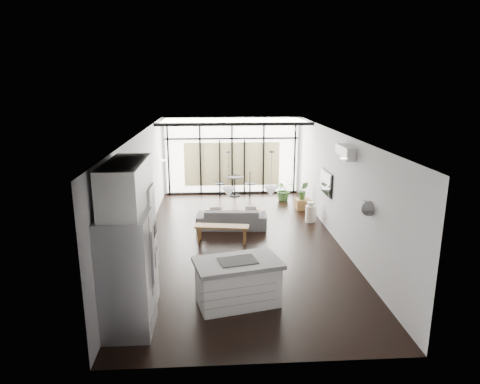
{
  "coord_description": "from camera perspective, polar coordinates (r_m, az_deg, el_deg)",
  "views": [
    {
      "loc": [
        -0.68,
        -10.44,
        4.05
      ],
      "look_at": [
        0.0,
        0.3,
        1.25
      ],
      "focal_mm": 32.0,
      "sensor_mm": 36.0,
      "label": 1
    }
  ],
  "objects": [
    {
      "name": "plant_tall",
      "position": [
        14.97,
        5.86,
        -0.0
      ],
      "size": [
        0.91,
        0.96,
        0.6
      ],
      "primitive_type": "imported",
      "rotation": [
        0.0,
        0.0,
        0.34
      ],
      "color": "#36612C",
      "rests_on": "floor"
    },
    {
      "name": "pouf",
      "position": [
        12.57,
        2.07,
        -3.24
      ],
      "size": [
        0.64,
        0.64,
        0.41
      ],
      "primitive_type": "cylinder",
      "rotation": [
        0.0,
        0.0,
        0.3
      ],
      "color": "beige",
      "rests_on": "floor"
    },
    {
      "name": "floor",
      "position": [
        11.22,
        0.1,
        -6.58
      ],
      "size": [
        5.0,
        10.0,
        0.0
      ],
      "primitive_type": "cube",
      "color": "black",
      "rests_on": "ground"
    },
    {
      "name": "island",
      "position": [
        8.11,
        -0.31,
        -11.94
      ],
      "size": [
        1.73,
        1.26,
        0.85
      ],
      "primitive_type": "cube",
      "rotation": [
        0.0,
        0.0,
        0.23
      ],
      "color": "silver",
      "rests_on": "floor"
    },
    {
      "name": "pendant_right",
      "position": [
        8.12,
        4.13,
        0.08
      ],
      "size": [
        0.26,
        0.26,
        0.18
      ],
      "primitive_type": "cone",
      "color": "white",
      "rests_on": "ceiling"
    },
    {
      "name": "tv",
      "position": [
        12.18,
        11.42,
        1.24
      ],
      "size": [
        0.05,
        1.1,
        0.65
      ],
      "primitive_type": "cube",
      "color": "black",
      "rests_on": "wall_right"
    },
    {
      "name": "sofa",
      "position": [
        12.09,
        -1.13,
        -3.06
      ],
      "size": [
        2.0,
        0.71,
        0.77
      ],
      "primitive_type": "imported",
      "rotation": [
        0.0,
        0.0,
        3.07
      ],
      "color": "#4D4D4F",
      "rests_on": "floor"
    },
    {
      "name": "crate",
      "position": [
        14.05,
        8.36,
        -1.61
      ],
      "size": [
        0.46,
        0.46,
        0.34
      ],
      "primitive_type": "cube",
      "rotation": [
        0.0,
        0.0,
        0.02
      ],
      "color": "brown",
      "rests_on": "floor"
    },
    {
      "name": "bistro_set",
      "position": [
        15.49,
        -0.71,
        0.65
      ],
      "size": [
        1.36,
        0.61,
        0.64
      ],
      "primitive_type": "cube",
      "rotation": [
        0.0,
        0.0,
        -0.06
      ],
      "color": "black",
      "rests_on": "floor"
    },
    {
      "name": "plant_crate",
      "position": [
        13.97,
        8.41,
        -0.42
      ],
      "size": [
        0.39,
        0.62,
        0.26
      ],
      "primitive_type": "imported",
      "rotation": [
        0.0,
        0.0,
        -0.11
      ],
      "color": "#36612C",
      "rests_on": "crate"
    },
    {
      "name": "appliance_column",
      "position": [
        8.07,
        -13.33,
        -7.09
      ],
      "size": [
        0.58,
        0.61,
        2.25
      ],
      "primitive_type": "cube",
      "color": "silver",
      "rests_on": "floor"
    },
    {
      "name": "console_bench",
      "position": [
        11.11,
        -2.41,
        -5.58
      ],
      "size": [
        1.42,
        0.56,
        0.45
      ],
      "primitive_type": "cube",
      "rotation": [
        0.0,
        0.0,
        -0.16
      ],
      "color": "brown",
      "rests_on": "floor"
    },
    {
      "name": "framed_art",
      "position": [
        10.4,
        -13.42,
        0.28
      ],
      "size": [
        0.04,
        0.7,
        0.9
      ],
      "primitive_type": "cube",
      "color": "black",
      "rests_on": "wall_left"
    },
    {
      "name": "ceiling",
      "position": [
        10.54,
        0.1,
        7.77
      ],
      "size": [
        5.0,
        10.0,
        0.0
      ],
      "primitive_type": "cube",
      "color": "white",
      "rests_on": "ground"
    },
    {
      "name": "pendant_left",
      "position": [
        8.05,
        -1.52,
        -0.01
      ],
      "size": [
        0.26,
        0.26,
        0.18
      ],
      "primitive_type": "cone",
      "color": "white",
      "rests_on": "ceiling"
    },
    {
      "name": "glazing",
      "position": [
        15.56,
        -1.06,
        4.77
      ],
      "size": [
        5.0,
        0.2,
        2.8
      ],
      "primitive_type": "cube",
      "color": "black",
      "rests_on": "ground"
    },
    {
      "name": "upper_cabinets",
      "position": [
        7.29,
        -14.92,
        0.61
      ],
      "size": [
        0.62,
        1.75,
        0.86
      ],
      "primitive_type": "cube",
      "color": "silver",
      "rests_on": "wall_left"
    },
    {
      "name": "wall_right",
      "position": [
        11.23,
        12.94,
        0.56
      ],
      "size": [
        0.02,
        10.0,
        2.8
      ],
      "primitive_type": "cube",
      "color": "silver",
      "rests_on": "ground"
    },
    {
      "name": "skylight",
      "position": [
        14.51,
        -0.93,
        9.52
      ],
      "size": [
        4.7,
        1.9,
        0.06
      ],
      "primitive_type": "cube",
      "color": "white",
      "rests_on": "ceiling"
    },
    {
      "name": "ac_unit",
      "position": [
        10.24,
        13.87,
        5.17
      ],
      "size": [
        0.22,
        0.9,
        0.3
      ],
      "primitive_type": "cube",
      "color": "silver",
      "rests_on": "wall_right"
    },
    {
      "name": "milk_can",
      "position": [
        12.81,
        9.4,
        -2.62
      ],
      "size": [
        0.32,
        0.32,
        0.61
      ],
      "primitive_type": "cylinder",
      "rotation": [
        0.0,
        0.0,
        0.05
      ],
      "color": "#EDE3CC",
      "rests_on": "floor"
    },
    {
      "name": "wall_back",
      "position": [
        15.68,
        -1.08,
        4.85
      ],
      "size": [
        5.0,
        0.02,
        2.8
      ],
      "primitive_type": "cube",
      "color": "silver",
      "rests_on": "ground"
    },
    {
      "name": "cooktop",
      "position": [
        7.93,
        -0.31,
        -9.14
      ],
      "size": [
        0.78,
        0.61,
        0.01
      ],
      "primitive_type": "cube",
      "rotation": [
        0.0,
        0.0,
        0.23
      ],
      "color": "black",
      "rests_on": "island"
    },
    {
      "name": "fridge",
      "position": [
        7.31,
        -14.82,
        -10.58
      ],
      "size": [
        0.77,
        0.97,
        2.0
      ],
      "primitive_type": "cube",
      "color": "#A9A9AE",
      "rests_on": "floor"
    },
    {
      "name": "wall_left",
      "position": [
        10.92,
        -13.1,
        0.16
      ],
      "size": [
        0.02,
        10.0,
        2.8
      ],
      "primitive_type": "cube",
      "color": "silver",
      "rests_on": "ground"
    },
    {
      "name": "neighbour_building",
      "position": [
        15.68,
        -1.07,
        3.74
      ],
      "size": [
        3.5,
        0.02,
        1.6
      ],
      "primitive_type": "cube",
      "color": "beige",
      "rests_on": "ground"
    },
    {
      "name": "wall_front",
      "position": [
        6.09,
        3.2,
        -11.23
      ],
      "size": [
        5.0,
        0.02,
        2.8
      ],
      "primitive_type": "cube",
      "color": "silver",
      "rests_on": "ground"
    }
  ]
}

